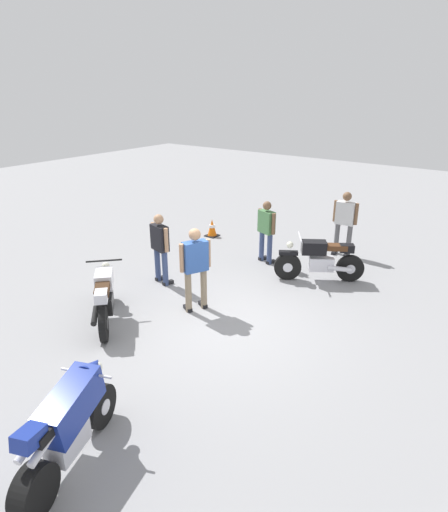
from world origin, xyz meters
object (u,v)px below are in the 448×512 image
object	(u,v)px
person_in_white_shirt	(345,219)
motorcycle_silver_cruiser	(105,297)
motorcycle_black_cruiser	(320,260)
motorcycle_blue_sportbike	(68,423)
person_in_green_shirt	(266,228)
traffic_cone	(212,228)
person_in_blue_shirt	(195,264)
person_in_black_shirt	(160,245)

from	to	relation	value
person_in_white_shirt	motorcycle_silver_cruiser	bearing A→B (deg)	-23.08
motorcycle_black_cruiser	person_in_white_shirt	world-z (taller)	person_in_white_shirt
person_in_white_shirt	motorcycle_black_cruiser	bearing A→B (deg)	3.87
motorcycle_blue_sportbike	person_in_green_shirt	distance (m)	7.10
person_in_green_shirt	traffic_cone	xyz separation A→B (m)	(-0.84, -2.40, -0.66)
person_in_green_shirt	person_in_blue_shirt	xyz separation A→B (m)	(3.05, 0.20, 0.09)
person_in_black_shirt	person_in_blue_shirt	distance (m)	1.57
person_in_green_shirt	person_in_black_shirt	xyz separation A→B (m)	(2.53, -1.28, 0.03)
motorcycle_black_cruiser	person_in_blue_shirt	size ratio (longest dim) A/B	1.05
motorcycle_silver_cruiser	traffic_cone	bearing A→B (deg)	-31.20
motorcycle_blue_sportbike	person_in_white_shirt	world-z (taller)	person_in_white_shirt
person_in_black_shirt	person_in_blue_shirt	xyz separation A→B (m)	(0.53, 1.48, 0.07)
person_in_white_shirt	traffic_cone	world-z (taller)	person_in_white_shirt
motorcycle_black_cruiser	motorcycle_silver_cruiser	distance (m)	4.91
motorcycle_black_cruiser	person_in_white_shirt	bearing A→B (deg)	-116.16
motorcycle_blue_sportbike	person_in_white_shirt	size ratio (longest dim) A/B	1.09
traffic_cone	person_in_green_shirt	bearing A→B (deg)	70.76
person_in_blue_shirt	traffic_cone	world-z (taller)	person_in_blue_shirt
person_in_blue_shirt	traffic_cone	distance (m)	4.74
motorcycle_black_cruiser	person_in_blue_shirt	distance (m)	3.20
motorcycle_blue_sportbike	motorcycle_silver_cruiser	xyz separation A→B (m)	(-2.50, -2.40, -0.07)
motorcycle_silver_cruiser	person_in_blue_shirt	distance (m)	1.85
person_in_green_shirt	person_in_white_shirt	world-z (taller)	person_in_white_shirt
person_in_black_shirt	traffic_cone	xyz separation A→B (m)	(-3.36, -1.12, -0.68)
motorcycle_blue_sportbike	motorcycle_silver_cruiser	distance (m)	3.46
motorcycle_silver_cruiser	motorcycle_blue_sportbike	bearing A→B (deg)	177.02
motorcycle_black_cruiser	person_in_white_shirt	xyz separation A→B (m)	(-1.93, -0.21, 0.48)
person_in_blue_shirt	traffic_cone	xyz separation A→B (m)	(-3.89, -2.59, -0.75)
motorcycle_silver_cruiser	person_in_green_shirt	size ratio (longest dim) A/B	0.99
person_in_green_shirt	traffic_cone	bearing A→B (deg)	90.47
motorcycle_black_cruiser	person_in_white_shirt	distance (m)	1.99
person_in_black_shirt	traffic_cone	size ratio (longest dim) A/B	3.13
motorcycle_black_cruiser	person_in_blue_shirt	bearing A→B (deg)	31.20
person_in_green_shirt	motorcycle_blue_sportbike	bearing A→B (deg)	-148.39
motorcycle_black_cruiser	person_in_green_shirt	xyz separation A→B (m)	(-0.23, -1.60, 0.40)
person_in_white_shirt	motorcycle_blue_sportbike	bearing A→B (deg)	-1.84
motorcycle_silver_cruiser	person_in_green_shirt	world-z (taller)	person_in_green_shirt
person_in_green_shirt	person_in_black_shirt	size ratio (longest dim) A/B	0.98
person_in_white_shirt	person_in_black_shirt	bearing A→B (deg)	-34.65
motorcycle_silver_cruiser	person_in_white_shirt	bearing A→B (deg)	-67.54
person_in_white_shirt	person_in_blue_shirt	xyz separation A→B (m)	(4.75, -1.20, 0.01)
motorcycle_black_cruiser	motorcycle_blue_sportbike	size ratio (longest dim) A/B	0.97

